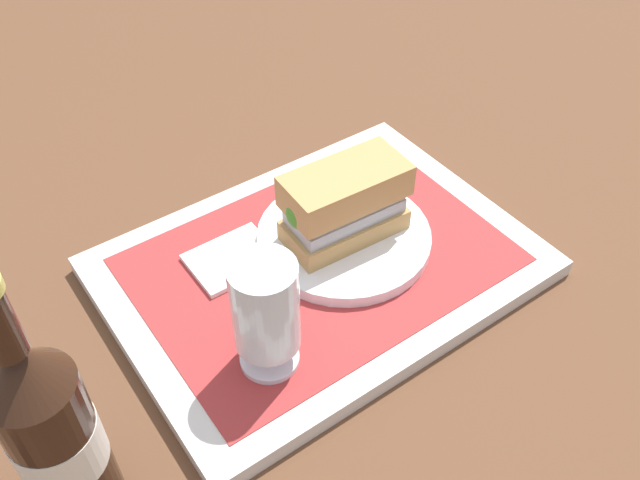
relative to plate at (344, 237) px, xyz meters
The scene contains 8 objects.
ground_plane 0.05m from the plate, 10.10° to the left, with size 3.00×3.00×0.00m, color brown.
tray 0.04m from the plate, 10.10° to the left, with size 0.44×0.32×0.02m, color silver.
placemat 0.04m from the plate, 10.10° to the left, with size 0.38×0.27×0.00m, color #9E2D2D.
plate is the anchor object (origin of this frame).
sandwich 0.05m from the plate, ahead, with size 0.14×0.07×0.08m.
beer_glass 0.18m from the plate, 29.68° to the left, with size 0.06×0.06×0.12m.
napkin_folded 0.12m from the plate, 21.89° to the right, with size 0.09×0.07×0.01m, color white.
beer_bottle 0.37m from the plate, 16.81° to the left, with size 0.07×0.07×0.27m.
Camera 1 is at (0.30, 0.42, 0.55)m, focal length 38.57 mm.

